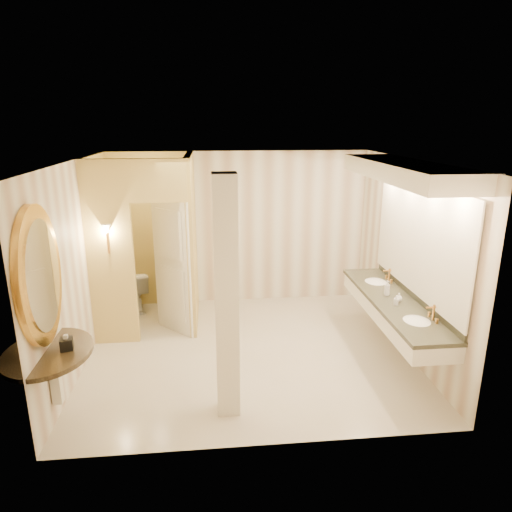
{
  "coord_description": "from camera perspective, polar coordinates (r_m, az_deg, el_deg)",
  "views": [
    {
      "loc": [
        -0.49,
        -5.89,
        3.19
      ],
      "look_at": [
        0.13,
        0.2,
        1.37
      ],
      "focal_mm": 32.0,
      "sensor_mm": 36.0,
      "label": 1
    }
  ],
  "objects": [
    {
      "name": "soap_bottle_a",
      "position": [
        6.25,
        17.13,
        -5.3
      ],
      "size": [
        0.08,
        0.08,
        0.13
      ],
      "primitive_type": "imported",
      "rotation": [
        0.0,
        0.0,
        -0.4
      ],
      "color": "beige",
      "rests_on": "vanity"
    },
    {
      "name": "ceiling",
      "position": [
        5.93,
        -1.07,
        11.83
      ],
      "size": [
        4.5,
        4.5,
        0.0
      ],
      "primitive_type": "plane",
      "rotation": [
        3.14,
        0.0,
        0.0
      ],
      "color": "white",
      "rests_on": "wall_back"
    },
    {
      "name": "wall_sconce",
      "position": [
        6.64,
        -18.15,
        3.07
      ],
      "size": [
        0.14,
        0.14,
        0.42
      ],
      "color": "#C68A3F",
      "rests_on": "toilet_closet"
    },
    {
      "name": "pillar",
      "position": [
        4.89,
        -3.69,
        -5.57
      ],
      "size": [
        0.25,
        0.25,
        2.7
      ],
      "primitive_type": "cube",
      "color": "white",
      "rests_on": "floor"
    },
    {
      "name": "soap_bottle_c",
      "position": [
        6.54,
        16.07,
        -3.86
      ],
      "size": [
        0.1,
        0.1,
        0.21
      ],
      "primitive_type": "imported",
      "rotation": [
        0.0,
        0.0,
        0.26
      ],
      "color": "#C6B28C",
      "rests_on": "vanity"
    },
    {
      "name": "console_shelf",
      "position": [
        5.15,
        -25.04,
        -5.98
      ],
      "size": [
        1.12,
        1.12,
        2.01
      ],
      "color": "black",
      "rests_on": "floor"
    },
    {
      "name": "wall_left",
      "position": [
        6.42,
        -21.45,
        -1.27
      ],
      "size": [
        0.02,
        4.0,
        2.7
      ],
      "primitive_type": "cube",
      "color": "#EDE6CE",
      "rests_on": "floor"
    },
    {
      "name": "toilet_closet",
      "position": [
        7.11,
        -10.83,
        1.58
      ],
      "size": [
        1.5,
        1.55,
        2.7
      ],
      "color": "#F4D680",
      "rests_on": "floor"
    },
    {
      "name": "tissue_box",
      "position": [
        5.26,
        -22.6,
        -10.11
      ],
      "size": [
        0.15,
        0.15,
        0.13
      ],
      "primitive_type": "cube",
      "rotation": [
        0.0,
        0.0,
        0.21
      ],
      "color": "black",
      "rests_on": "console_shelf"
    },
    {
      "name": "wall_front",
      "position": [
        4.33,
        1.26,
        -8.55
      ],
      "size": [
        4.5,
        0.02,
        2.7
      ],
      "primitive_type": "cube",
      "color": "#EDE6CE",
      "rests_on": "floor"
    },
    {
      "name": "wall_right",
      "position": [
        6.75,
        18.38,
        -0.11
      ],
      "size": [
        0.02,
        4.0,
        2.7
      ],
      "primitive_type": "cube",
      "color": "#EDE6CE",
      "rests_on": "floor"
    },
    {
      "name": "floor",
      "position": [
        6.72,
        -0.94,
        -11.78
      ],
      "size": [
        4.5,
        4.5,
        0.0
      ],
      "primitive_type": "plane",
      "color": "beige",
      "rests_on": "ground"
    },
    {
      "name": "toilet",
      "position": [
        8.23,
        -14.96,
        -4.17
      ],
      "size": [
        0.6,
        0.79,
        0.71
      ],
      "primitive_type": "imported",
      "rotation": [
        0.0,
        0.0,
        3.47
      ],
      "color": "white",
      "rests_on": "floor"
    },
    {
      "name": "vanity",
      "position": [
        6.25,
        17.7,
        1.31
      ],
      "size": [
        0.75,
        2.79,
        2.09
      ],
      "color": "white",
      "rests_on": "floor"
    },
    {
      "name": "wall_back",
      "position": [
        8.12,
        -2.2,
        3.46
      ],
      "size": [
        4.5,
        0.02,
        2.7
      ],
      "primitive_type": "cube",
      "color": "#EDE6CE",
      "rests_on": "floor"
    },
    {
      "name": "soap_bottle_b",
      "position": [
        6.38,
        17.42,
        -4.94
      ],
      "size": [
        0.11,
        0.11,
        0.12
      ],
      "primitive_type": "imported",
      "rotation": [
        0.0,
        0.0,
        -0.26
      ],
      "color": "silver",
      "rests_on": "vanity"
    }
  ]
}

